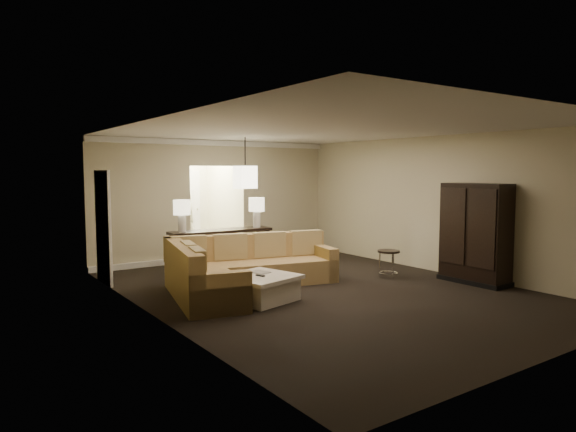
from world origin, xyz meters
TOP-DOWN VIEW (x-y plane):
  - ground at (0.00, 0.00)m, footprint 8.00×8.00m
  - wall_back at (0.00, 4.00)m, footprint 6.00×0.04m
  - wall_front at (0.00, -4.00)m, footprint 6.00×0.04m
  - wall_left at (-3.00, 0.00)m, footprint 0.04×8.00m
  - wall_right at (3.00, 0.00)m, footprint 0.04×8.00m
  - ceiling at (0.00, 0.00)m, footprint 6.00×8.00m
  - crown_molding at (0.00, 3.95)m, footprint 6.00×0.10m
  - baseboard at (0.00, 3.95)m, footprint 6.00×0.10m
  - side_door at (-2.97, 2.80)m, footprint 0.05×0.90m
  - foyer at (0.00, 5.34)m, footprint 1.44×2.02m
  - sectional_sofa at (-1.19, 0.88)m, footprint 3.52×2.60m
  - coffee_table at (-1.27, 0.04)m, footprint 1.26×1.26m
  - console_table at (-0.57, 2.74)m, footprint 2.23×0.63m
  - armoire at (2.69, -1.11)m, footprint 0.55×1.29m
  - drink_table at (1.72, 0.12)m, footprint 0.43×0.43m
  - table_lamp_left at (-1.42, 2.79)m, footprint 0.34×0.34m
  - table_lamp_right at (0.28, 2.69)m, footprint 0.34×0.34m
  - pendant_light at (0.00, 2.70)m, footprint 0.38×0.38m
  - person at (-0.27, 5.29)m, footprint 0.71×0.54m

SIDE VIEW (x-z plane):
  - ground at x=0.00m, z-range 0.00..0.00m
  - baseboard at x=0.00m, z-range 0.00..0.12m
  - coffee_table at x=-1.27m, z-range 0.00..0.43m
  - sectional_sofa at x=-1.19m, z-range -0.09..0.83m
  - drink_table at x=1.72m, z-range 0.12..0.66m
  - console_table at x=-0.57m, z-range 0.08..0.93m
  - person at x=-0.27m, z-range 0.00..1.75m
  - armoire at x=2.69m, z-range -0.04..1.82m
  - side_door at x=-2.97m, z-range 0.00..2.10m
  - table_lamp_left at x=-1.42m, z-range 0.96..1.61m
  - table_lamp_right at x=0.28m, z-range 0.96..1.61m
  - foyer at x=0.00m, z-range -0.10..2.70m
  - wall_back at x=0.00m, z-range 0.00..2.80m
  - wall_front at x=0.00m, z-range 0.00..2.80m
  - wall_left at x=-3.00m, z-range 0.00..2.80m
  - wall_right at x=3.00m, z-range 0.00..2.80m
  - pendant_light at x=0.00m, z-range 1.41..2.50m
  - crown_molding at x=0.00m, z-range 2.67..2.79m
  - ceiling at x=0.00m, z-range 2.79..2.81m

